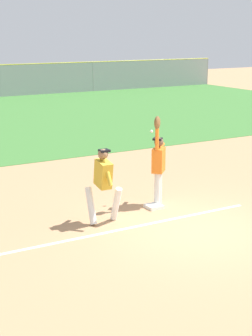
# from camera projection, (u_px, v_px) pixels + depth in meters

# --- Properties ---
(ground_plane) EXTENTS (79.71, 79.71, 0.00)m
(ground_plane) POSITION_uv_depth(u_px,v_px,m) (192.00, 229.00, 11.77)
(ground_plane) COLOR tan
(chalk_foul_line) EXTENTS (12.00, 0.14, 0.01)m
(chalk_foul_line) POSITION_uv_depth(u_px,v_px,m) (7.00, 253.00, 10.50)
(chalk_foul_line) COLOR white
(chalk_foul_line) RESTS_ON ground_plane
(first_base) EXTENTS (0.38, 0.38, 0.08)m
(first_base) POSITION_uv_depth(u_px,v_px,m) (154.00, 206.00, 13.16)
(first_base) COLOR white
(first_base) RESTS_ON ground_plane
(fielder) EXTENTS (0.71, 0.71, 2.28)m
(fielder) POSITION_uv_depth(u_px,v_px,m) (158.00, 161.00, 13.14)
(fielder) COLOR silver
(fielder) RESTS_ON ground_plane
(runner) EXTENTS (0.72, 0.84, 1.72)m
(runner) POSITION_uv_depth(u_px,v_px,m) (103.00, 181.00, 11.92)
(runner) COLOR white
(runner) RESTS_ON ground_plane
(baseball) EXTENTS (0.07, 0.07, 0.07)m
(baseball) POSITION_uv_depth(u_px,v_px,m) (152.00, 131.00, 13.25)
(baseball) COLOR white
(parked_car_white) EXTENTS (4.45, 2.22, 1.25)m
(parked_car_white) POSITION_uv_depth(u_px,v_px,m) (17.00, 80.00, 39.44)
(parked_car_white) COLOR white
(parked_car_white) RESTS_ON ground_plane
(parked_car_tan) EXTENTS (4.48, 2.28, 1.25)m
(parked_car_tan) POSITION_uv_depth(u_px,v_px,m) (84.00, 77.00, 41.94)
(parked_car_tan) COLOR tan
(parked_car_tan) RESTS_ON ground_plane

